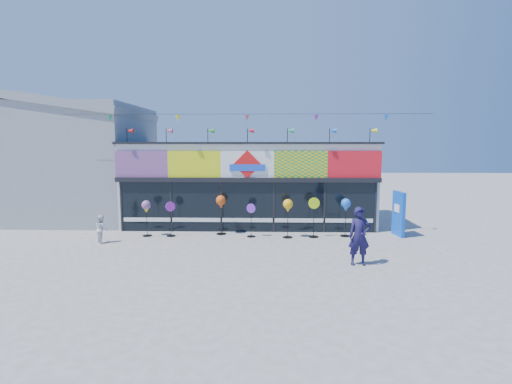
{
  "coord_description": "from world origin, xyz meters",
  "views": [
    {
      "loc": [
        0.87,
        -14.53,
        4.06
      ],
      "look_at": [
        0.43,
        2.0,
        2.02
      ],
      "focal_mm": 28.0,
      "sensor_mm": 36.0,
      "label": 1
    }
  ],
  "objects_px": {
    "blue_sign": "(399,214)",
    "spinner_3": "(251,219)",
    "spinner_1": "(171,218)",
    "spinner_0": "(146,208)",
    "spinner_2": "(221,203)",
    "adult_man": "(359,236)",
    "spinner_5": "(314,216)",
    "spinner_6": "(346,206)",
    "child": "(102,229)",
    "spinner_4": "(288,207)"
  },
  "relations": [
    {
      "from": "spinner_1",
      "to": "adult_man",
      "type": "bearing_deg",
      "value": -28.5
    },
    {
      "from": "spinner_0",
      "to": "spinner_4",
      "type": "bearing_deg",
      "value": -1.24
    },
    {
      "from": "spinner_1",
      "to": "adult_man",
      "type": "xyz_separation_m",
      "value": [
        7.26,
        -3.94,
        0.17
      ]
    },
    {
      "from": "child",
      "to": "spinner_0",
      "type": "bearing_deg",
      "value": -93.11
    },
    {
      "from": "spinner_2",
      "to": "spinner_6",
      "type": "xyz_separation_m",
      "value": [
        5.46,
        -0.26,
        -0.07
      ]
    },
    {
      "from": "spinner_2",
      "to": "spinner_6",
      "type": "height_order",
      "value": "spinner_2"
    },
    {
      "from": "child",
      "to": "blue_sign",
      "type": "bearing_deg",
      "value": -124.17
    },
    {
      "from": "spinner_2",
      "to": "adult_man",
      "type": "bearing_deg",
      "value": -40.6
    },
    {
      "from": "spinner_1",
      "to": "spinner_6",
      "type": "height_order",
      "value": "spinner_6"
    },
    {
      "from": "spinner_3",
      "to": "spinner_5",
      "type": "distance_m",
      "value": 2.71
    },
    {
      "from": "spinner_2",
      "to": "child",
      "type": "xyz_separation_m",
      "value": [
        -4.72,
        -1.62,
        -0.83
      ]
    },
    {
      "from": "spinner_1",
      "to": "spinner_3",
      "type": "relative_size",
      "value": 1.04
    },
    {
      "from": "spinner_0",
      "to": "spinner_5",
      "type": "relative_size",
      "value": 0.91
    },
    {
      "from": "spinner_4",
      "to": "child",
      "type": "bearing_deg",
      "value": -172.16
    },
    {
      "from": "spinner_0",
      "to": "spinner_4",
      "type": "distance_m",
      "value": 6.14
    },
    {
      "from": "spinner_5",
      "to": "spinner_2",
      "type": "bearing_deg",
      "value": 173.62
    },
    {
      "from": "spinner_3",
      "to": "spinner_1",
      "type": "bearing_deg",
      "value": 179.62
    },
    {
      "from": "blue_sign",
      "to": "spinner_6",
      "type": "height_order",
      "value": "blue_sign"
    },
    {
      "from": "spinner_3",
      "to": "adult_man",
      "type": "distance_m",
      "value": 5.43
    },
    {
      "from": "spinner_1",
      "to": "spinner_2",
      "type": "distance_m",
      "value": 2.28
    },
    {
      "from": "blue_sign",
      "to": "spinner_5",
      "type": "bearing_deg",
      "value": 177.78
    },
    {
      "from": "spinner_0",
      "to": "adult_man",
      "type": "relative_size",
      "value": 0.81
    },
    {
      "from": "spinner_0",
      "to": "spinner_3",
      "type": "height_order",
      "value": "spinner_0"
    },
    {
      "from": "spinner_4",
      "to": "spinner_3",
      "type": "bearing_deg",
      "value": 175.97
    },
    {
      "from": "spinner_0",
      "to": "spinner_3",
      "type": "distance_m",
      "value": 4.59
    },
    {
      "from": "blue_sign",
      "to": "spinner_3",
      "type": "xyz_separation_m",
      "value": [
        -6.44,
        -0.39,
        -0.21
      ]
    },
    {
      "from": "blue_sign",
      "to": "spinner_2",
      "type": "relative_size",
      "value": 1.11
    },
    {
      "from": "spinner_0",
      "to": "child",
      "type": "relative_size",
      "value": 1.39
    },
    {
      "from": "spinner_1",
      "to": "spinner_0",
      "type": "bearing_deg",
      "value": -179.87
    },
    {
      "from": "adult_man",
      "to": "child",
      "type": "xyz_separation_m",
      "value": [
        -9.82,
        2.75,
        -0.41
      ]
    },
    {
      "from": "spinner_2",
      "to": "spinner_6",
      "type": "relative_size",
      "value": 1.05
    },
    {
      "from": "blue_sign",
      "to": "spinner_5",
      "type": "xyz_separation_m",
      "value": [
        -3.74,
        -0.38,
        -0.07
      ]
    },
    {
      "from": "spinner_3",
      "to": "spinner_6",
      "type": "distance_m",
      "value": 4.15
    },
    {
      "from": "child",
      "to": "spinner_1",
      "type": "bearing_deg",
      "value": -106.36
    },
    {
      "from": "spinner_2",
      "to": "spinner_3",
      "type": "height_order",
      "value": "spinner_2"
    },
    {
      "from": "blue_sign",
      "to": "spinner_3",
      "type": "distance_m",
      "value": 6.46
    },
    {
      "from": "spinner_6",
      "to": "child",
      "type": "xyz_separation_m",
      "value": [
        -10.17,
        -1.36,
        -0.77
      ]
    },
    {
      "from": "spinner_2",
      "to": "spinner_5",
      "type": "distance_m",
      "value": 4.12
    },
    {
      "from": "spinner_1",
      "to": "spinner_2",
      "type": "bearing_deg",
      "value": 11.45
    },
    {
      "from": "adult_man",
      "to": "spinner_2",
      "type": "bearing_deg",
      "value": 139.46
    },
    {
      "from": "adult_man",
      "to": "child",
      "type": "distance_m",
      "value": 10.21
    },
    {
      "from": "blue_sign",
      "to": "spinner_0",
      "type": "bearing_deg",
      "value": 173.88
    },
    {
      "from": "spinner_0",
      "to": "adult_man",
      "type": "height_order",
      "value": "adult_man"
    },
    {
      "from": "spinner_1",
      "to": "spinner_3",
      "type": "bearing_deg",
      "value": -0.38
    },
    {
      "from": "spinner_6",
      "to": "child",
      "type": "relative_size",
      "value": 1.47
    },
    {
      "from": "spinner_2",
      "to": "spinner_5",
      "type": "height_order",
      "value": "spinner_2"
    },
    {
      "from": "spinner_0",
      "to": "spinner_1",
      "type": "xyz_separation_m",
      "value": [
        1.05,
        0.0,
        -0.46
      ]
    },
    {
      "from": "spinner_5",
      "to": "blue_sign",
      "type": "bearing_deg",
      "value": 5.8
    },
    {
      "from": "spinner_5",
      "to": "child",
      "type": "height_order",
      "value": "spinner_5"
    },
    {
      "from": "spinner_3",
      "to": "spinner_2",
      "type": "bearing_deg",
      "value": 161.27
    }
  ]
}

